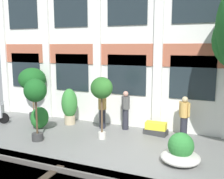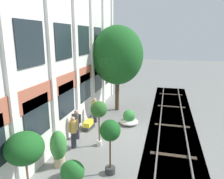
% 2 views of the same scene
% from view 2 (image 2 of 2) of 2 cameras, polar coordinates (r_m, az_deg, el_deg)
% --- Properties ---
extents(ground_plane, '(80.00, 80.00, 0.00)m').
position_cam_2_polar(ground_plane, '(12.72, 3.03, -11.41)').
color(ground_plane, slate).
extents(apartment_facade, '(16.50, 0.64, 8.94)m').
position_cam_2_polar(apartment_facade, '(12.46, -10.62, 9.10)').
color(apartment_facade, silver).
rests_on(apartment_facade, ground).
extents(rail_tracks, '(24.14, 2.80, 0.43)m').
position_cam_2_polar(rail_tracks, '(12.60, 15.46, -12.87)').
color(rail_tracks, '#4C473F').
rests_on(rail_tracks, ground).
extents(broadleaf_tree, '(3.85, 3.67, 6.16)m').
position_cam_2_polar(broadleaf_tree, '(15.67, 1.41, 8.55)').
color(broadleaf_tree, '#4C3826').
rests_on(broadleaf_tree, ground).
extents(potted_plant_square_trough, '(0.95, 0.56, 0.50)m').
position_cam_2_polar(potted_plant_square_trough, '(13.27, -6.21, -9.24)').
color(potted_plant_square_trough, '#333333').
rests_on(potted_plant_square_trough, ground).
extents(potted_plant_glazed_jar, '(0.70, 0.70, 1.61)m').
position_cam_2_polar(potted_plant_glazed_jar, '(9.77, -13.80, -14.46)').
color(potted_plant_glazed_jar, tan).
rests_on(potted_plant_glazed_jar, ground).
extents(potted_plant_terracotta_small, '(0.82, 0.82, 2.34)m').
position_cam_2_polar(potted_plant_terracotta_small, '(10.74, -3.44, -5.57)').
color(potted_plant_terracotta_small, beige).
rests_on(potted_plant_terracotta_small, ground).
extents(potted_plant_wide_bowl, '(1.18, 1.18, 0.93)m').
position_cam_2_polar(potted_plant_wide_bowl, '(13.84, 4.47, -7.66)').
color(potted_plant_wide_bowl, beige).
rests_on(potted_plant_wide_bowl, ground).
extents(potted_plant_low_pan, '(1.26, 1.26, 2.45)m').
position_cam_2_polar(potted_plant_low_pan, '(7.83, -21.83, -14.42)').
color(potted_plant_low_pan, '#333333').
rests_on(potted_plant_low_pan, ground).
extents(potted_plant_tall_urn, '(0.82, 0.82, 2.30)m').
position_cam_2_polar(potted_plant_tall_urn, '(8.63, -0.49, -11.50)').
color(potted_plant_tall_urn, '#333333').
rests_on(potted_plant_tall_urn, ground).
extents(resident_by_doorway, '(0.44, 0.36, 1.64)m').
position_cam_2_polar(resident_by_doorway, '(11.06, -10.09, -10.67)').
color(resident_by_doorway, '#282833').
rests_on(resident_by_doorway, ground).
extents(resident_watching_tracks, '(0.34, 0.53, 1.63)m').
position_cam_2_polar(resident_watching_tracks, '(11.95, -9.21, -8.75)').
color(resident_watching_tracks, '#282833').
rests_on(resident_watching_tracks, ground).
extents(resident_near_plants, '(0.44, 0.36, 1.62)m').
position_cam_2_polar(resident_near_plants, '(13.96, -4.51, -5.21)').
color(resident_near_plants, '#282833').
rests_on(resident_near_plants, ground).
extents(topiary_hedge, '(0.88, 1.05, 0.91)m').
position_cam_2_polar(topiary_hedge, '(8.93, -10.29, -20.30)').
color(topiary_hedge, '#236B28').
rests_on(topiary_hedge, ground).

